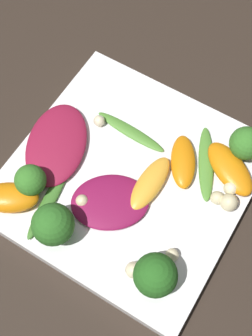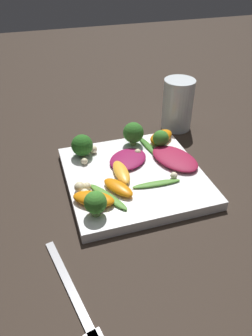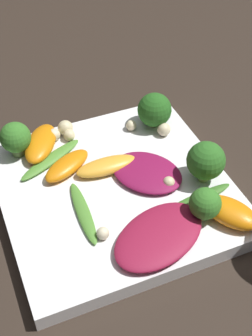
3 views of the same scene
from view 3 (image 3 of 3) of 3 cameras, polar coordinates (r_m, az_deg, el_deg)
name	(u,v)px [view 3 (image 3 of 3)]	position (r m, az deg, el deg)	size (l,w,h in m)	color
ground_plane	(115,197)	(0.52, -1.33, -3.51)	(2.40, 2.40, 0.00)	#2D231C
plate	(115,191)	(0.52, -1.34, -2.82)	(0.24, 0.24, 0.02)	white
radicchio_leaf_0	(159,236)	(0.46, 4.04, -8.22)	(0.10, 0.12, 0.01)	maroon
radicchio_leaf_1	(146,171)	(0.52, 2.48, -0.40)	(0.10, 0.10, 0.01)	maroon
orange_segment_0	(67,166)	(0.53, -7.20, 0.30)	(0.05, 0.07, 0.01)	orange
orange_segment_1	(107,166)	(0.52, -2.31, 0.26)	(0.03, 0.07, 0.01)	#FCAD33
orange_segment_2	(41,143)	(0.56, -10.36, 2.97)	(0.08, 0.06, 0.02)	orange
orange_segment_3	(230,212)	(0.48, 12.60, -5.30)	(0.07, 0.06, 0.02)	orange
broccoli_floret_0	(15,138)	(0.55, -13.32, 3.56)	(0.04, 0.04, 0.04)	#7A9E51
broccoli_floret_1	(206,161)	(0.50, 9.71, 0.84)	(0.04, 0.04, 0.05)	#7A9E51
broccoli_floret_2	(154,110)	(0.57, 3.49, 7.06)	(0.04, 0.04, 0.04)	#84AD5B
broccoli_floret_3	(205,204)	(0.47, 9.62, -4.33)	(0.03, 0.03, 0.04)	#84AD5B
arugula_sprig_0	(51,159)	(0.54, -9.15, 1.05)	(0.06, 0.09, 0.01)	#518E33
arugula_sprig_1	(195,200)	(0.50, 8.41, -3.90)	(0.03, 0.09, 0.01)	#3D7528
arugula_sprig_2	(83,212)	(0.48, -5.24, -5.40)	(0.09, 0.02, 0.01)	#518E33
macadamia_nut_0	(69,135)	(0.57, -6.92, 3.98)	(0.01, 0.01, 0.01)	beige
macadamia_nut_1	(54,135)	(0.57, -8.77, 4.02)	(0.02, 0.02, 0.02)	beige
macadamia_nut_2	(131,125)	(0.58, 0.64, 5.22)	(0.01, 0.01, 0.01)	beige
macadamia_nut_3	(103,233)	(0.46, -2.83, -7.96)	(0.01, 0.01, 0.01)	beige
macadamia_nut_4	(65,128)	(0.57, -7.40, 4.88)	(0.02, 0.02, 0.02)	beige
macadamia_nut_5	(169,182)	(0.51, 5.23, -1.77)	(0.01, 0.01, 0.01)	beige
macadamia_nut_6	(164,129)	(0.57, 4.63, 4.71)	(0.02, 0.02, 0.02)	beige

